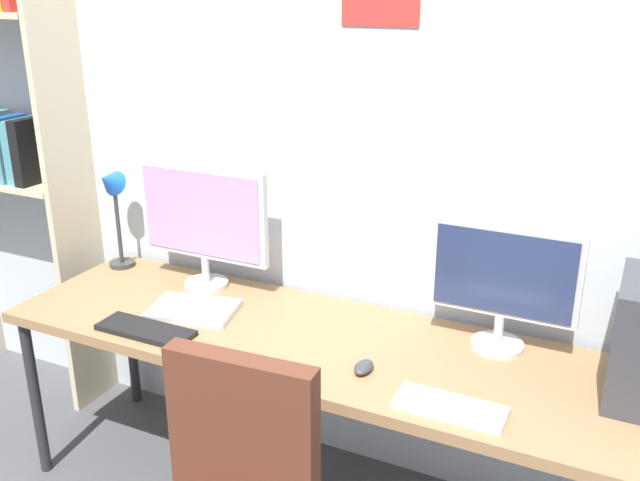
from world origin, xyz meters
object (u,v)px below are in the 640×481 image
(desk, at_px, (314,350))
(keyboard_left, at_px, (146,330))
(laptop_closed, at_px, (194,310))
(computer_mouse, at_px, (364,367))
(monitor_right, at_px, (503,281))
(desk_lamp, at_px, (112,199))
(keyboard_right, at_px, (450,407))
(monitor_left, at_px, (203,219))

(desk, relative_size, keyboard_left, 6.37)
(laptop_closed, bearing_deg, computer_mouse, -21.85)
(desk, xyz_separation_m, monitor_right, (0.60, 0.21, 0.30))
(desk_lamp, distance_m, laptop_closed, 0.68)
(desk, bearing_deg, computer_mouse, -29.04)
(keyboard_right, bearing_deg, keyboard_left, 180.00)
(monitor_left, bearing_deg, keyboard_right, -20.87)
(desk, relative_size, computer_mouse, 24.21)
(desk, bearing_deg, keyboard_left, -157.67)
(monitor_left, xyz_separation_m, laptop_closed, (0.10, -0.23, -0.28))
(monitor_left, height_order, computer_mouse, monitor_left)
(monitor_left, relative_size, computer_mouse, 6.07)
(desk, relative_size, desk_lamp, 4.97)
(keyboard_left, bearing_deg, desk_lamp, 138.88)
(monitor_right, bearing_deg, desk_lamp, -179.86)
(laptop_closed, bearing_deg, desk_lamp, 144.91)
(desk, distance_m, keyboard_right, 0.61)
(monitor_right, bearing_deg, laptop_closed, -168.09)
(computer_mouse, bearing_deg, keyboard_left, -173.43)
(monitor_left, xyz_separation_m, computer_mouse, (0.85, -0.35, -0.28))
(keyboard_left, bearing_deg, monitor_right, 20.87)
(monitor_left, distance_m, keyboard_right, 1.27)
(monitor_left, xyz_separation_m, desk_lamp, (-0.46, -0.00, 0.03))
(monitor_right, relative_size, keyboard_right, 1.53)
(keyboard_left, relative_size, keyboard_right, 1.12)
(keyboard_left, distance_m, computer_mouse, 0.81)
(computer_mouse, bearing_deg, laptop_closed, 171.10)
(desk_lamp, bearing_deg, monitor_right, 0.14)
(desk, xyz_separation_m, laptop_closed, (-0.50, -0.02, 0.06))
(keyboard_left, xyz_separation_m, computer_mouse, (0.81, 0.09, 0.01))
(monitor_left, bearing_deg, keyboard_left, -84.83)
(desk, xyz_separation_m, computer_mouse, (0.25, -0.14, 0.07))
(desk, relative_size, keyboard_right, 7.16)
(keyboard_right, xyz_separation_m, computer_mouse, (-0.31, 0.09, 0.01))
(monitor_left, relative_size, monitor_right, 1.17)
(desk_lamp, height_order, keyboard_right, desk_lamp)
(keyboard_right, relative_size, laptop_closed, 1.02)
(monitor_left, bearing_deg, desk_lamp, -179.50)
(monitor_right, xyz_separation_m, keyboard_left, (-1.16, -0.44, -0.24))
(desk_lamp, relative_size, computer_mouse, 4.87)
(monitor_left, distance_m, monitor_right, 1.20)
(monitor_right, distance_m, laptop_closed, 1.15)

